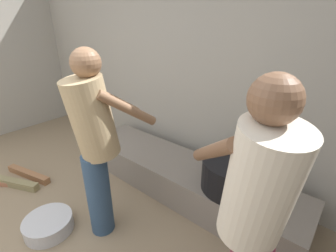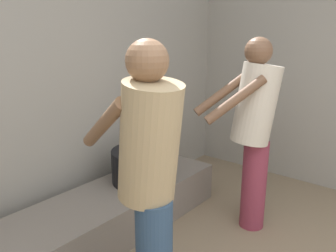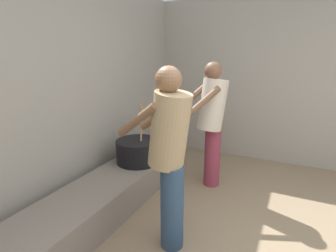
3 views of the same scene
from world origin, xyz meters
The scene contains 4 objects.
hearth_ledge centered at (0.44, 1.94, 0.17)m, with size 2.51×0.60×0.35m, color slate.
cooking_pot_main centered at (1.01, 1.91, 0.49)m, with size 0.53×0.53×0.73m.
cook_in_cream_shirt centered at (1.45, 1.12, 0.89)m, with size 0.71×0.66×1.56m.
cook_in_tan_shirt centered at (0.22, 1.10, 0.89)m, with size 0.48×0.71×1.57m.
Camera 2 is at (-0.98, 0.00, 1.60)m, focal length 36.80 mm.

